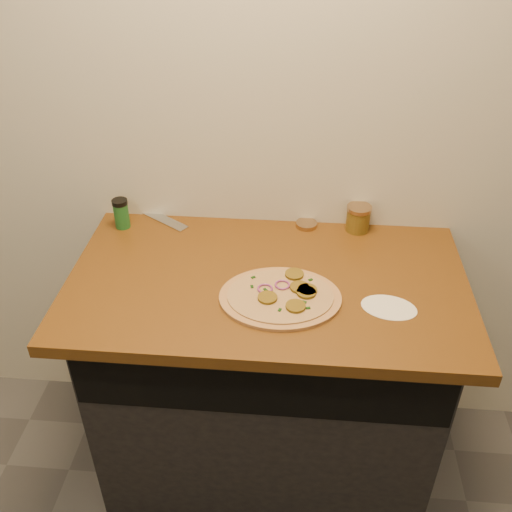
# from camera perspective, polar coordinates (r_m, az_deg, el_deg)

# --- Properties ---
(cabinet) EXTENTS (1.10, 0.60, 0.86)m
(cabinet) POSITION_cam_1_polar(r_m,az_deg,el_deg) (2.06, 1.06, -12.13)
(cabinet) COLOR black
(cabinet) RESTS_ON ground
(countertop) EXTENTS (1.20, 0.70, 0.04)m
(countertop) POSITION_cam_1_polar(r_m,az_deg,el_deg) (1.73, 1.14, -2.67)
(countertop) COLOR brown
(countertop) RESTS_ON cabinet
(pizza) EXTENTS (0.37, 0.37, 0.02)m
(pizza) POSITION_cam_1_polar(r_m,az_deg,el_deg) (1.63, 2.55, -4.06)
(pizza) COLOR tan
(pizza) RESTS_ON countertop
(chefs_knife) EXTENTS (0.27, 0.20, 0.02)m
(chefs_knife) POSITION_cam_1_polar(r_m,az_deg,el_deg) (2.07, -10.76, 4.42)
(chefs_knife) COLOR #B7BAC1
(chefs_knife) RESTS_ON countertop
(mason_jar_lid) EXTENTS (0.09, 0.09, 0.02)m
(mason_jar_lid) POSITION_cam_1_polar(r_m,az_deg,el_deg) (1.96, 5.07, 3.16)
(mason_jar_lid) COLOR tan
(mason_jar_lid) RESTS_ON countertop
(salsa_jar) EXTENTS (0.08, 0.08, 0.09)m
(salsa_jar) POSITION_cam_1_polar(r_m,az_deg,el_deg) (1.94, 10.18, 3.76)
(salsa_jar) COLOR #9D210F
(salsa_jar) RESTS_ON countertop
(spice_shaker) EXTENTS (0.05, 0.05, 0.10)m
(spice_shaker) POSITION_cam_1_polar(r_m,az_deg,el_deg) (1.98, -13.32, 4.17)
(spice_shaker) COLOR #1D5D25
(spice_shaker) RESTS_ON countertop
(flour_spill) EXTENTS (0.18, 0.18, 0.00)m
(flour_spill) POSITION_cam_1_polar(r_m,az_deg,el_deg) (1.65, 13.15, -5.04)
(flour_spill) COLOR white
(flour_spill) RESTS_ON countertop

